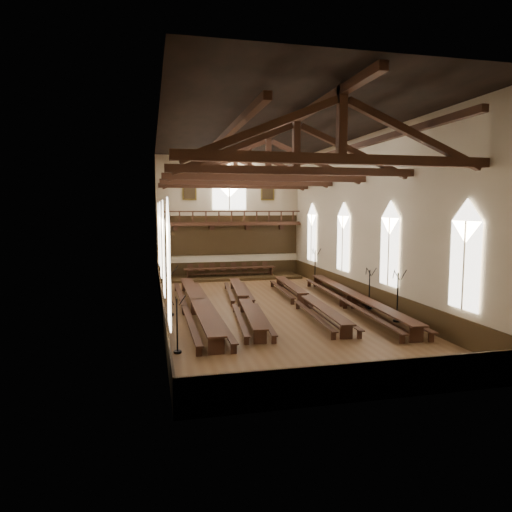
{
  "coord_description": "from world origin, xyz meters",
  "views": [
    {
      "loc": [
        -6.49,
        -24.93,
        5.71
      ],
      "look_at": [
        -0.35,
        1.5,
        2.86
      ],
      "focal_mm": 32.0,
      "sensor_mm": 36.0,
      "label": 1
    }
  ],
  "objects_px": {
    "refectory_row_a": "(197,303)",
    "dais": "(230,277)",
    "high_table": "(230,269)",
    "candelabrum_left_mid": "(170,300)",
    "candelabrum_right_mid": "(369,296)",
    "refectory_row_b": "(245,300)",
    "refectory_row_d": "(355,297)",
    "candelabrum_left_near": "(177,336)",
    "candelabrum_right_far": "(315,273)",
    "candelabrum_left_far": "(165,278)",
    "refectory_row_c": "(305,298)",
    "candelabrum_right_near": "(397,306)"
  },
  "relations": [
    {
      "from": "refectory_row_b",
      "to": "candelabrum_right_mid",
      "type": "height_order",
      "value": "candelabrum_right_mid"
    },
    {
      "from": "refectory_row_a",
      "to": "dais",
      "type": "bearing_deg",
      "value": 71.93
    },
    {
      "from": "dais",
      "to": "candelabrum_left_mid",
      "type": "xyz_separation_m",
      "value": [
        -5.33,
        -12.03,
        0.73
      ]
    },
    {
      "from": "high_table",
      "to": "candelabrum_left_far",
      "type": "bearing_deg",
      "value": -143.34
    },
    {
      "from": "candelabrum_right_near",
      "to": "candelabrum_right_mid",
      "type": "bearing_deg",
      "value": 90.0
    },
    {
      "from": "candelabrum_left_near",
      "to": "candelabrum_right_far",
      "type": "distance_m",
      "value": 18.16
    },
    {
      "from": "refectory_row_d",
      "to": "candelabrum_left_near",
      "type": "distance_m",
      "value": 12.21
    },
    {
      "from": "refectory_row_c",
      "to": "candelabrum_right_far",
      "type": "distance_m",
      "value": 8.06
    },
    {
      "from": "refectory_row_d",
      "to": "dais",
      "type": "bearing_deg",
      "value": 112.8
    },
    {
      "from": "refectory_row_b",
      "to": "refectory_row_d",
      "type": "distance_m",
      "value": 6.39
    },
    {
      "from": "high_table",
      "to": "candelabrum_left_mid",
      "type": "distance_m",
      "value": 13.16
    },
    {
      "from": "dais",
      "to": "candelabrum_left_far",
      "type": "xyz_separation_m",
      "value": [
        -5.33,
        -3.97,
        0.69
      ]
    },
    {
      "from": "candelabrum_right_near",
      "to": "candelabrum_right_mid",
      "type": "distance_m",
      "value": 3.02
    },
    {
      "from": "candelabrum_right_far",
      "to": "refectory_row_a",
      "type": "bearing_deg",
      "value": -141.22
    },
    {
      "from": "refectory_row_c",
      "to": "candelabrum_left_near",
      "type": "height_order",
      "value": "candelabrum_left_near"
    },
    {
      "from": "candelabrum_left_far",
      "to": "candelabrum_right_mid",
      "type": "bearing_deg",
      "value": -38.95
    },
    {
      "from": "refectory_row_b",
      "to": "high_table",
      "type": "xyz_separation_m",
      "value": [
        1.16,
        11.44,
        0.28
      ]
    },
    {
      "from": "refectory_row_a",
      "to": "high_table",
      "type": "height_order",
      "value": "high_table"
    },
    {
      "from": "high_table",
      "to": "candelabrum_left_far",
      "type": "xyz_separation_m",
      "value": [
        -5.33,
        -3.97,
        0.0
      ]
    },
    {
      "from": "refectory_row_b",
      "to": "candelabrum_left_mid",
      "type": "height_order",
      "value": "candelabrum_left_mid"
    },
    {
      "from": "candelabrum_left_far",
      "to": "dais",
      "type": "bearing_deg",
      "value": 36.66
    },
    {
      "from": "candelabrum_right_near",
      "to": "high_table",
      "type": "bearing_deg",
      "value": 109.87
    },
    {
      "from": "candelabrum_left_far",
      "to": "candelabrum_right_far",
      "type": "height_order",
      "value": "candelabrum_right_far"
    },
    {
      "from": "dais",
      "to": "candelabrum_left_far",
      "type": "bearing_deg",
      "value": -143.34
    },
    {
      "from": "refectory_row_a",
      "to": "dais",
      "type": "relative_size",
      "value": 1.32
    },
    {
      "from": "refectory_row_a",
      "to": "refectory_row_d",
      "type": "distance_m",
      "value": 9.07
    },
    {
      "from": "dais",
      "to": "candelabrum_left_mid",
      "type": "height_order",
      "value": "candelabrum_left_mid"
    },
    {
      "from": "candelabrum_right_near",
      "to": "candelabrum_right_far",
      "type": "relative_size",
      "value": 0.97
    },
    {
      "from": "refectory_row_a",
      "to": "candelabrum_right_mid",
      "type": "distance_m",
      "value": 9.71
    },
    {
      "from": "refectory_row_b",
      "to": "candelabrum_left_mid",
      "type": "relative_size",
      "value": 5.19
    },
    {
      "from": "candelabrum_left_near",
      "to": "candelabrum_left_mid",
      "type": "relative_size",
      "value": 0.85
    },
    {
      "from": "refectory_row_a",
      "to": "candelabrum_right_far",
      "type": "distance_m",
      "value": 12.39
    },
    {
      "from": "refectory_row_a",
      "to": "candelabrum_left_near",
      "type": "xyz_separation_m",
      "value": [
        -1.44,
        -6.61,
        0.1
      ]
    },
    {
      "from": "refectory_row_a",
      "to": "candelabrum_right_far",
      "type": "xyz_separation_m",
      "value": [
        9.66,
        7.76,
        0.22
      ]
    },
    {
      "from": "refectory_row_d",
      "to": "candelabrum_left_near",
      "type": "xyz_separation_m",
      "value": [
        -10.51,
        -6.21,
        0.11
      ]
    },
    {
      "from": "refectory_row_a",
      "to": "candelabrum_right_far",
      "type": "height_order",
      "value": "candelabrum_right_far"
    },
    {
      "from": "refectory_row_b",
      "to": "candelabrum_right_mid",
      "type": "relative_size",
      "value": 5.96
    },
    {
      "from": "refectory_row_b",
      "to": "candelabrum_right_far",
      "type": "relative_size",
      "value": 5.2
    },
    {
      "from": "refectory_row_b",
      "to": "candelabrum_right_mid",
      "type": "distance_m",
      "value": 7.09
    },
    {
      "from": "refectory_row_c",
      "to": "candelabrum_right_near",
      "type": "relative_size",
      "value": 5.38
    },
    {
      "from": "dais",
      "to": "candelabrum_right_mid",
      "type": "distance_m",
      "value": 14.18
    },
    {
      "from": "dais",
      "to": "candelabrum_right_far",
      "type": "bearing_deg",
      "value": -35.78
    },
    {
      "from": "refectory_row_b",
      "to": "candelabrum_right_mid",
      "type": "xyz_separation_m",
      "value": [
        6.93,
        -1.5,
        0.2
      ]
    },
    {
      "from": "refectory_row_c",
      "to": "dais",
      "type": "xyz_separation_m",
      "value": [
        -2.46,
        11.5,
        -0.43
      ]
    },
    {
      "from": "refectory_row_d",
      "to": "candelabrum_right_near",
      "type": "xyz_separation_m",
      "value": [
        0.59,
        -3.65,
        0.22
      ]
    },
    {
      "from": "refectory_row_d",
      "to": "candelabrum_right_near",
      "type": "relative_size",
      "value": 5.67
    },
    {
      "from": "refectory_row_b",
      "to": "high_table",
      "type": "relative_size",
      "value": 1.88
    },
    {
      "from": "candelabrum_left_near",
      "to": "candelabrum_right_mid",
      "type": "relative_size",
      "value": 0.97
    },
    {
      "from": "candelabrum_left_far",
      "to": "candelabrum_right_near",
      "type": "distance_m",
      "value": 16.34
    },
    {
      "from": "refectory_row_a",
      "to": "candelabrum_right_mid",
      "type": "relative_size",
      "value": 6.38
    }
  ]
}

